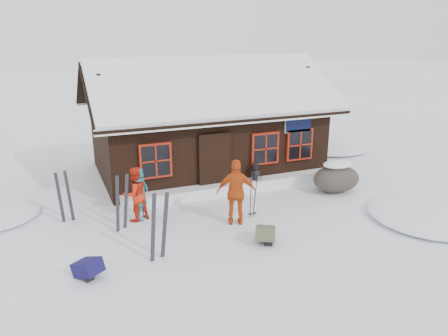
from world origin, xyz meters
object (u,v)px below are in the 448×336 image
at_px(skier_orange_right, 236,192).
at_px(boulder, 336,178).
at_px(backpack_blue, 88,271).
at_px(skier_teal, 141,194).
at_px(ski_poles, 253,196).
at_px(skier_orange_left, 135,194).
at_px(ski_pair_left, 159,227).
at_px(backpack_olive, 265,236).
at_px(skier_crouched, 256,176).

distance_m(skier_orange_right, boulder, 4.39).
distance_m(skier_orange_right, backpack_blue, 4.50).
bearing_deg(skier_orange_right, skier_teal, -6.42).
relative_size(skier_orange_right, ski_poles, 1.41).
xyz_separation_m(skier_teal, skier_orange_left, (-0.18, 0.00, 0.02)).
relative_size(skier_orange_right, ski_pair_left, 1.10).
distance_m(skier_orange_left, boulder, 6.82).
distance_m(skier_orange_left, backpack_olive, 3.95).
relative_size(ski_poles, backpack_olive, 2.06).
height_order(skier_crouched, backpack_olive, skier_crouched).
relative_size(skier_orange_right, backpack_olive, 2.91).
height_order(skier_orange_left, ski_poles, skier_orange_left).
distance_m(skier_crouched, ski_pair_left, 5.56).
xyz_separation_m(skier_orange_left, backpack_olive, (2.81, -2.71, -0.63)).
bearing_deg(boulder, backpack_blue, -163.87).
bearing_deg(backpack_olive, boulder, 62.33).
height_order(skier_teal, skier_orange_left, skier_orange_left).
bearing_deg(skier_crouched, backpack_olive, -121.67).
relative_size(skier_teal, skier_crouched, 1.63).
bearing_deg(skier_orange_left, skier_crouched, 174.05).
height_order(ski_pair_left, backpack_olive, ski_pair_left).
xyz_separation_m(skier_teal, backpack_blue, (-1.81, -2.68, -0.62)).
relative_size(skier_orange_right, backpack_blue, 3.15).
xyz_separation_m(ski_pair_left, ski_poles, (3.18, 1.42, -0.18)).
relative_size(backpack_blue, backpack_olive, 0.92).
bearing_deg(backpack_blue, ski_pair_left, -27.40).
xyz_separation_m(skier_orange_right, backpack_olive, (0.22, -1.37, -0.77)).
bearing_deg(ski_poles, ski_pair_left, -155.91).
distance_m(ski_poles, backpack_olive, 1.78).
height_order(skier_orange_right, backpack_blue, skier_orange_right).
xyz_separation_m(skier_crouched, backpack_blue, (-6.01, -3.71, -0.32)).
height_order(skier_crouched, backpack_blue, skier_crouched).
bearing_deg(boulder, skier_crouched, 152.42).
bearing_deg(boulder, ski_poles, -167.31).
bearing_deg(backpack_olive, skier_orange_left, 166.69).
bearing_deg(backpack_olive, skier_teal, 164.82).
height_order(skier_teal, backpack_blue, skier_teal).
xyz_separation_m(boulder, ski_poles, (-3.56, -0.80, 0.14)).
bearing_deg(skier_crouched, skier_teal, -175.10).
bearing_deg(ski_pair_left, backpack_olive, -10.05).
relative_size(skier_teal, ski_pair_left, 0.90).
xyz_separation_m(boulder, backpack_olive, (-4.00, -2.47, -0.31)).
height_order(skier_orange_left, backpack_olive, skier_orange_left).
height_order(boulder, ski_pair_left, ski_pair_left).
bearing_deg(skier_teal, skier_crouched, -42.48).
bearing_deg(backpack_blue, skier_orange_left, 23.97).
height_order(skier_orange_left, boulder, skier_orange_left).
height_order(ski_pair_left, ski_poles, ski_pair_left).
bearing_deg(ski_pair_left, backpack_blue, -177.65).
xyz_separation_m(skier_orange_left, ski_poles, (3.25, -1.04, -0.17)).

